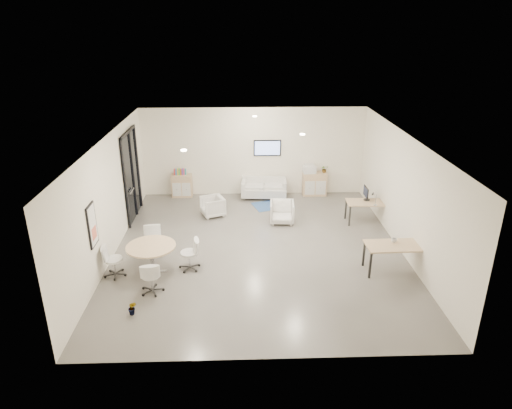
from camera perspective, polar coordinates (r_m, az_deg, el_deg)
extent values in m
cube|color=#5A5652|center=(13.15, 0.28, -7.17)|extent=(8.00, 9.00, 0.80)
cube|color=white|center=(11.72, 0.31, 10.15)|extent=(8.00, 9.00, 0.80)
cube|color=white|center=(16.95, -0.37, 6.96)|extent=(8.00, 0.80, 3.20)
cube|color=white|center=(7.93, 1.72, -11.86)|extent=(8.00, 0.80, 3.20)
cube|color=white|center=(12.90, -19.64, 0.69)|extent=(0.80, 9.00, 3.20)
cube|color=white|center=(13.21, 19.74, 1.17)|extent=(0.80, 9.00, 3.20)
cube|color=black|center=(15.11, -15.31, 3.56)|extent=(0.02, 1.90, 2.85)
cube|color=black|center=(14.74, -15.78, 8.67)|extent=(0.06, 1.90, 0.08)
cube|color=black|center=(14.27, -16.00, 2.40)|extent=(0.06, 0.08, 2.85)
cube|color=black|center=(15.95, -14.55, 4.60)|extent=(0.06, 0.08, 2.85)
cube|color=black|center=(15.24, -15.12, 3.74)|extent=(0.06, 0.07, 2.85)
cube|color=#B2B2B7|center=(14.80, -15.31, 1.63)|extent=(0.04, 0.60, 0.05)
cube|color=black|center=(11.38, -19.81, -2.45)|extent=(0.04, 0.54, 1.04)
cube|color=white|center=(11.38, -19.70, -2.45)|extent=(0.01, 0.46, 0.96)
cube|color=#E66A53|center=(11.46, -19.56, -3.36)|extent=(0.01, 0.32, 0.30)
cube|color=black|center=(16.52, 1.42, 7.08)|extent=(0.98, 0.05, 0.58)
cube|color=#93AFFF|center=(16.49, 1.43, 7.06)|extent=(0.90, 0.01, 0.50)
cylinder|color=#FFEAC6|center=(10.92, -9.02, 6.72)|extent=(0.14, 0.14, 0.03)
cylinder|color=#FFEAC6|center=(12.40, 5.83, 8.72)|extent=(0.14, 0.14, 0.03)
cylinder|color=#FFEAC6|center=(14.74, -0.16, 10.96)|extent=(0.14, 0.14, 0.03)
cube|color=tan|center=(16.85, -9.23, 2.35)|extent=(0.74, 0.37, 0.83)
cube|color=silver|center=(16.72, -9.87, 1.85)|extent=(0.31, 0.02, 0.50)
cube|color=silver|center=(16.68, -8.71, 1.87)|extent=(0.31, 0.02, 0.50)
cube|color=tan|center=(16.91, 7.32, 2.59)|extent=(0.86, 0.40, 0.86)
cube|color=silver|center=(16.71, 6.75, 2.06)|extent=(0.36, 0.02, 0.52)
cube|color=silver|center=(16.78, 8.09, 2.07)|extent=(0.36, 0.02, 0.52)
cube|color=red|center=(16.72, -10.13, 4.03)|extent=(0.04, 0.14, 0.22)
cube|color=#337FCC|center=(16.71, -9.94, 4.03)|extent=(0.04, 0.14, 0.22)
cube|color=gold|center=(16.70, -9.75, 4.04)|extent=(0.04, 0.14, 0.22)
cube|color=#4CB24C|center=(16.69, -9.56, 4.04)|extent=(0.04, 0.14, 0.22)
cube|color=#CC6619|center=(16.69, -9.37, 4.05)|extent=(0.04, 0.14, 0.22)
cube|color=purple|center=(16.68, -9.19, 4.05)|extent=(0.04, 0.14, 0.22)
cube|color=#E54C7F|center=(16.67, -9.00, 4.06)|extent=(0.04, 0.14, 0.22)
cube|color=teal|center=(16.67, -8.81, 4.06)|extent=(0.04, 0.14, 0.22)
cube|color=white|center=(16.70, 6.67, 4.40)|extent=(0.48, 0.41, 0.26)
cube|color=white|center=(16.65, 6.69, 4.91)|extent=(0.36, 0.31, 0.06)
cube|color=silver|center=(16.57, 1.00, 1.69)|extent=(1.66, 0.92, 0.30)
cube|color=silver|center=(16.76, 0.95, 3.03)|extent=(1.62, 0.30, 0.30)
cube|color=silver|center=(16.49, -1.55, 2.15)|extent=(0.20, 0.81, 0.60)
cube|color=silver|center=(16.57, 3.54, 2.21)|extent=(0.20, 0.81, 0.60)
cube|color=#2C4F88|center=(15.97, 2.10, -0.06)|extent=(1.53, 1.25, 0.01)
imported|color=silver|center=(15.06, -5.46, -0.13)|extent=(0.86, 0.88, 0.71)
imported|color=silver|center=(14.50, 3.27, -0.84)|extent=(0.79, 0.75, 0.77)
cube|color=tan|center=(14.83, 13.81, 0.26)|extent=(1.36, 0.73, 0.04)
cube|color=black|center=(14.55, 11.63, -1.45)|extent=(0.05, 0.05, 0.65)
cube|color=black|center=(14.88, 16.25, -1.35)|extent=(0.05, 0.05, 0.65)
cube|color=black|center=(15.06, 11.16, -0.59)|extent=(0.05, 0.05, 0.65)
cube|color=black|center=(15.38, 15.63, -0.51)|extent=(0.05, 0.05, 0.65)
cube|color=tan|center=(12.07, 16.96, -4.94)|extent=(1.48, 0.77, 0.04)
cube|color=black|center=(11.78, 14.09, -7.39)|extent=(0.05, 0.05, 0.72)
cube|color=black|center=(12.22, 20.23, -7.04)|extent=(0.05, 0.05, 0.72)
cube|color=black|center=(12.31, 13.33, -5.98)|extent=(0.05, 0.05, 0.72)
cube|color=black|center=(12.72, 19.24, -5.70)|extent=(0.05, 0.05, 0.72)
cylinder|color=black|center=(14.95, 13.67, 0.58)|extent=(0.20, 0.20, 0.02)
cube|color=black|center=(14.91, 13.71, 1.01)|extent=(0.04, 0.03, 0.24)
cube|color=black|center=(14.84, 13.58, 1.55)|extent=(0.03, 0.50, 0.32)
cylinder|color=tan|center=(11.81, -13.01, -5.13)|extent=(1.25, 1.25, 0.04)
cylinder|color=#B2B2B7|center=(11.98, -12.85, -6.74)|extent=(0.10, 0.10, 0.72)
cube|color=#B2B2B7|center=(12.15, -12.72, -8.16)|extent=(0.73, 0.06, 0.03)
cube|color=#B2B2B7|center=(12.15, -12.72, -8.16)|extent=(0.06, 0.73, 0.03)
imported|color=#3F7F3F|center=(16.79, 8.55, 4.33)|extent=(0.30, 0.32, 0.22)
imported|color=#3F7F3F|center=(10.64, -15.16, -12.80)|extent=(0.24, 0.37, 0.15)
imported|color=white|center=(12.15, 16.89, -4.26)|extent=(0.15, 0.12, 0.14)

